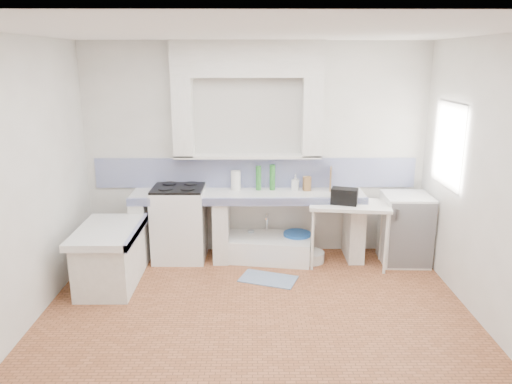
{
  "coord_description": "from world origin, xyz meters",
  "views": [
    {
      "loc": [
        -0.04,
        -4.44,
        2.58
      ],
      "look_at": [
        0.0,
        1.0,
        1.1
      ],
      "focal_mm": 34.54,
      "sensor_mm": 36.0,
      "label": 1
    }
  ],
  "objects_px": {
    "side_table": "(348,234)",
    "sink": "(267,248)",
    "fridge": "(405,229)",
    "stove": "(180,224)"
  },
  "relations": [
    {
      "from": "side_table",
      "to": "sink",
      "type": "bearing_deg",
      "value": 175.47
    },
    {
      "from": "side_table",
      "to": "fridge",
      "type": "xyz_separation_m",
      "value": [
        0.76,
        0.1,
        0.04
      ]
    },
    {
      "from": "sink",
      "to": "side_table",
      "type": "xyz_separation_m",
      "value": [
        1.02,
        -0.22,
        0.27
      ]
    },
    {
      "from": "sink",
      "to": "side_table",
      "type": "distance_m",
      "value": 1.08
    },
    {
      "from": "stove",
      "to": "sink",
      "type": "distance_m",
      "value": 1.2
    },
    {
      "from": "fridge",
      "to": "sink",
      "type": "bearing_deg",
      "value": 177.76
    },
    {
      "from": "sink",
      "to": "fridge",
      "type": "bearing_deg",
      "value": 5.21
    },
    {
      "from": "stove",
      "to": "sink",
      "type": "xyz_separation_m",
      "value": [
        1.16,
        -0.04,
        -0.34
      ]
    },
    {
      "from": "stove",
      "to": "sink",
      "type": "bearing_deg",
      "value": -0.98
    },
    {
      "from": "sink",
      "to": "fridge",
      "type": "xyz_separation_m",
      "value": [
        1.78,
        -0.12,
        0.31
      ]
    }
  ]
}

